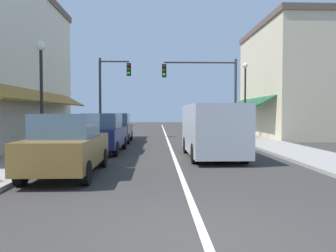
{
  "coord_description": "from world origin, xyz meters",
  "views": [
    {
      "loc": [
        -0.68,
        -4.6,
        1.8
      ],
      "look_at": [
        -0.06,
        14.35,
        1.04
      ],
      "focal_mm": 35.32,
      "sensor_mm": 36.0,
      "label": 1
    }
  ],
  "objects": [
    {
      "name": "sidewalk_right",
      "position": [
        5.5,
        18.0,
        0.06
      ],
      "size": [
        2.6,
        56.0,
        0.12
      ],
      "primitive_type": "cube",
      "color": "gray",
      "rests_on": "ground"
    },
    {
      "name": "traffic_signal_left_corner",
      "position": [
        -4.09,
        19.36,
        3.72
      ],
      "size": [
        2.33,
        0.5,
        5.74
      ],
      "color": "#333333",
      "rests_on": "ground"
    },
    {
      "name": "parked_car_nearest_left",
      "position": [
        -3.25,
        4.89,
        0.88
      ],
      "size": [
        1.8,
        4.11,
        1.77
      ],
      "rotation": [
        0.0,
        0.0,
        0.01
      ],
      "color": "brown",
      "rests_on": "ground"
    },
    {
      "name": "traffic_signal_mast_arm",
      "position": [
        2.97,
        18.33,
        3.8
      ],
      "size": [
        5.24,
        0.5,
        5.54
      ],
      "color": "#333333",
      "rests_on": "ground"
    },
    {
      "name": "lane_center_stripe",
      "position": [
        0.0,
        18.0,
        0.0
      ],
      "size": [
        0.14,
        52.0,
        0.01
      ],
      "primitive_type": "cube",
      "color": "silver",
      "rests_on": "ground"
    },
    {
      "name": "ground_plane",
      "position": [
        0.0,
        18.0,
        0.0
      ],
      "size": [
        80.0,
        80.0,
        0.0
      ],
      "primitive_type": "plane",
      "color": "#33302D"
    },
    {
      "name": "street_lamp_left_near",
      "position": [
        -5.16,
        8.36,
        3.09
      ],
      "size": [
        0.36,
        0.36,
        4.56
      ],
      "color": "black",
      "rests_on": "ground"
    },
    {
      "name": "sidewalk_left",
      "position": [
        -5.5,
        18.0,
        0.06
      ],
      "size": [
        2.6,
        56.0,
        0.12
      ],
      "primitive_type": "cube",
      "color": "gray",
      "rests_on": "ground"
    },
    {
      "name": "street_lamp_right_mid",
      "position": [
        5.1,
        16.98,
        3.39
      ],
      "size": [
        0.36,
        0.36,
        5.08
      ],
      "color": "black",
      "rests_on": "ground"
    },
    {
      "name": "parked_car_second_left",
      "position": [
        -3.14,
        10.33,
        0.88
      ],
      "size": [
        1.88,
        4.15,
        1.77
      ],
      "rotation": [
        0.0,
        0.0,
        -0.03
      ],
      "color": "navy",
      "rests_on": "ground"
    },
    {
      "name": "storefront_right_block",
      "position": [
        8.9,
        20.0,
        4.16
      ],
      "size": [
        5.52,
        10.2,
        8.31
      ],
      "color": "beige",
      "rests_on": "ground"
    },
    {
      "name": "van_in_lane",
      "position": [
        1.51,
        8.54,
        1.15
      ],
      "size": [
        2.04,
        5.2,
        2.12
      ],
      "rotation": [
        0.0,
        0.0,
        0.01
      ],
      "color": "#B2B7BC",
      "rests_on": "ground"
    },
    {
      "name": "parked_car_third_left",
      "position": [
        -3.17,
        15.49,
        0.88
      ],
      "size": [
        1.83,
        4.12,
        1.77
      ],
      "rotation": [
        0.0,
        0.0,
        0.01
      ],
      "color": "#4C5156",
      "rests_on": "ground"
    }
  ]
}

